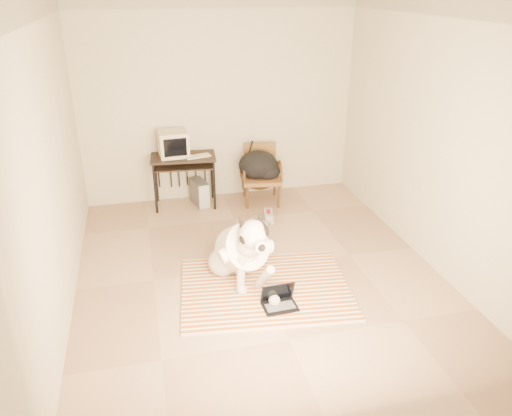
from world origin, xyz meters
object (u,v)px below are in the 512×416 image
object	(u,v)px
dog	(242,251)
backpack	(260,166)
computer_desk	(184,164)
pc_tower	(200,193)
rattan_chair	(261,174)
laptop	(279,301)
crt_monitor	(173,144)

from	to	relation	value
dog	backpack	bearing A→B (deg)	70.82
computer_desk	backpack	world-z (taller)	backpack
pc_tower	rattan_chair	xyz separation A→B (m)	(0.92, -0.06, 0.24)
dog	rattan_chair	bearing A→B (deg)	70.56
laptop	computer_desk	xyz separation A→B (m)	(-0.64, 2.76, 0.57)
backpack	crt_monitor	bearing A→B (deg)	169.60
pc_tower	rattan_chair	world-z (taller)	rattan_chair
computer_desk	crt_monitor	size ratio (longest dim) A/B	2.25
dog	pc_tower	distance (m)	2.18
laptop	backpack	bearing A→B (deg)	80.27
dog	pc_tower	world-z (taller)	dog
dog	backpack	world-z (taller)	dog
crt_monitor	rattan_chair	bearing A→B (deg)	-6.50
computer_desk	laptop	bearing A→B (deg)	-76.92
crt_monitor	rattan_chair	world-z (taller)	crt_monitor
dog	laptop	bearing A→B (deg)	-65.92
rattan_chair	laptop	bearing A→B (deg)	-100.24
pc_tower	rattan_chair	size ratio (longest dim) A/B	0.51
crt_monitor	pc_tower	xyz separation A→B (m)	(0.33, -0.08, -0.75)
rattan_chair	backpack	bearing A→B (deg)	-115.75
rattan_chair	backpack	xyz separation A→B (m)	(-0.04, -0.08, 0.16)
computer_desk	crt_monitor	xyz separation A→B (m)	(-0.12, 0.06, 0.29)
pc_tower	computer_desk	bearing A→B (deg)	173.90
laptop	backpack	xyz separation A→B (m)	(0.45, 2.60, 0.50)
dog	pc_tower	xyz separation A→B (m)	(-0.17, 2.16, -0.19)
backpack	laptop	bearing A→B (deg)	-99.73
dog	crt_monitor	bearing A→B (deg)	102.67
dog	crt_monitor	world-z (taller)	crt_monitor
laptop	computer_desk	size ratio (longest dim) A/B	0.37
computer_desk	backpack	xyz separation A→B (m)	(1.09, -0.16, -0.07)
computer_desk	rattan_chair	distance (m)	1.15
computer_desk	rattan_chair	world-z (taller)	rattan_chair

